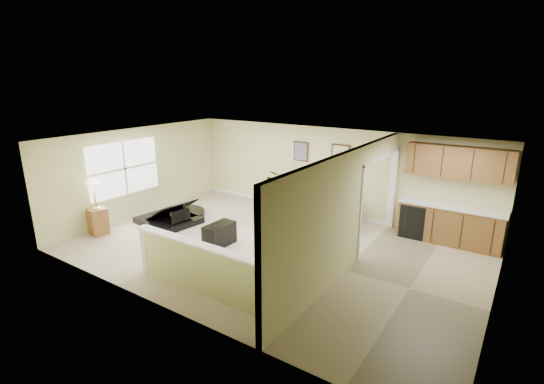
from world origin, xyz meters
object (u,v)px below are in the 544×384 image
Objects in this scene: piano_bench at (220,235)px; piano at (170,201)px; accent_table at (306,199)px; loveseat at (328,210)px; lamp_stand at (97,213)px; small_plant at (353,224)px; palm_plant at (284,191)px.

piano is at bearing 167.19° from piano_bench.
piano is 2.27m from piano_bench.
piano_bench is 3.12m from accent_table.
loveseat is (1.40, 2.87, 0.06)m from piano_bench.
lamp_stand reaches higher than loveseat.
lamp_stand is (-5.29, -3.71, 0.36)m from small_plant.
lamp_stand is at bearing -130.72° from accent_table.
lamp_stand reaches higher than small_plant.
loveseat is 1.25× the size of lamp_stand.
piano_bench is 3.42m from small_plant.
lamp_stand is at bearing -108.70° from piano.
palm_plant is (2.13, 2.47, 0.03)m from piano.
piano is 2.43× the size of piano_bench.
accent_table is at bearing 162.89° from small_plant.
palm_plant is (-0.69, -0.08, 0.15)m from accent_table.
piano_bench is at bearing -101.71° from accent_table.
piano reaches higher than loveseat.
piano_bench is 1.09× the size of accent_table.
piano_bench is 3.24m from lamp_stand.
piano is at bearing 64.14° from lamp_stand.
piano is 1.86m from lamp_stand.
accent_table is 0.52× the size of palm_plant.
piano_bench is 0.59× the size of lamp_stand.
piano is at bearing -155.57° from small_plant.
palm_plant is at bearing 56.30° from piano.
palm_plant reaches higher than small_plant.
loveseat is 1.49m from palm_plant.
accent_table is at bearing 49.24° from piano.
piano_bench is at bearing -88.91° from palm_plant.
loveseat is 1.19× the size of palm_plant.
small_plant is at bearing 35.01° from lamp_stand.
accent_table is (-0.77, 0.18, 0.14)m from loveseat.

